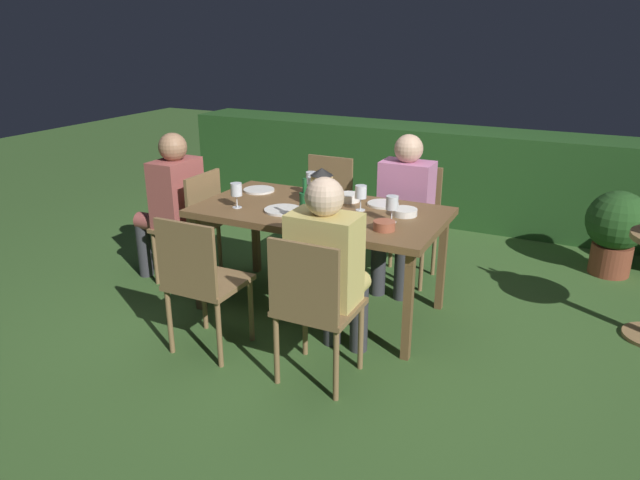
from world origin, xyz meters
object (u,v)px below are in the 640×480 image
person_in_mustard (329,265)px  plate_d (383,204)px  wine_glass_a (236,191)px  dining_table (320,217)px  plate_a (283,210)px  bowl_bread (404,212)px  chair_head_near (193,222)px  lantern_centerpiece (322,185)px  wine_glass_c (392,204)px  bowl_olives (384,225)px  chair_side_right_a (324,205)px  green_bottle_on_table (305,207)px  wine_glass_b (361,193)px  chair_side_right_b (410,217)px  chair_side_left_b (314,304)px  potted_plant_by_hedge (616,228)px  person_in_pink (403,205)px  plate_b (259,190)px  person_in_rust (171,199)px  chair_side_left_a (201,279)px  bowl_salad (349,197)px  plate_c (346,221)px  wine_glass_d (311,179)px

person_in_mustard → plate_d: size_ratio=5.35×
wine_glass_a → dining_table: bearing=22.8°
plate_a → bowl_bread: 0.79m
chair_head_near → wine_glass_a: (0.56, -0.22, 0.37)m
lantern_centerpiece → wine_glass_c: 0.55m
bowl_olives → chair_side_right_a: bearing=130.8°
plate_d → bowl_bread: 0.25m
green_bottle_on_table → wine_glass_b: 0.46m
dining_table → chair_side_right_b: size_ratio=1.89×
chair_side_left_b → wine_glass_c: wine_glass_c is taller
bowl_olives → potted_plant_by_hedge: size_ratio=0.19×
chair_side_right_a → lantern_centerpiece: bearing=-65.4°
wine_glass_a → bowl_olives: size_ratio=1.28×
person_in_mustard → potted_plant_by_hedge: (1.45, 2.22, -0.25)m
person_in_pink → bowl_bread: bearing=-71.3°
dining_table → plate_b: bearing=161.1°
person_in_rust → person_in_mustard: 1.76m
wine_glass_a → plate_a: 0.34m
chair_side_left_a → bowl_salad: 1.22m
plate_c → bowl_olives: (0.26, -0.03, 0.02)m
plate_a → bowl_bread: bearing=19.8°
dining_table → potted_plant_by_hedge: (1.82, 1.58, -0.29)m
chair_side_left_b → bowl_olives: bearing=75.6°
chair_side_right_a → plate_b: chair_side_right_a is taller
chair_head_near → bowl_olives: size_ratio=6.59×
chair_side_left_b → potted_plant_by_hedge: 2.82m
bowl_olives → potted_plant_by_hedge: 2.24m
chair_side_left_b → green_bottle_on_table: size_ratio=3.00×
dining_table → chair_side_left_a: size_ratio=1.89×
plate_c → person_in_rust: bearing=173.2°
bowl_bread → plate_b: bearing=175.6°
wine_glass_b → plate_a: size_ratio=0.67×
chair_head_near → lantern_centerpiece: size_ratio=3.28×
chair_side_left_a → person_in_rust: bearing=137.1°
wine_glass_b → wine_glass_a: bearing=-158.1°
chair_side_left_a → person_in_rust: (-0.90, 0.83, 0.15)m
chair_side_right_a → wine_glass_b: size_ratio=5.15×
plate_c → potted_plant_by_hedge: plate_c is taller
wine_glass_b → chair_side_right_a: bearing=130.0°
wine_glass_a → wine_glass_d: same height
chair_head_near → person_in_rust: 0.25m
person_in_pink → plate_b: bearing=-156.1°
chair_side_left_a → chair_side_right_a: 1.67m
chair_side_right_a → bowl_olives: bearing=-49.2°
green_bottle_on_table → plate_b: (-0.66, 0.53, -0.10)m
green_bottle_on_table → wine_glass_d: size_ratio=1.72×
person_in_rust → plate_d: (1.61, 0.27, 0.10)m
person_in_rust → chair_side_right_b: bearing=27.0°
plate_c → bowl_bread: (0.27, 0.30, 0.02)m
wine_glass_d → bowl_salad: wine_glass_d is taller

